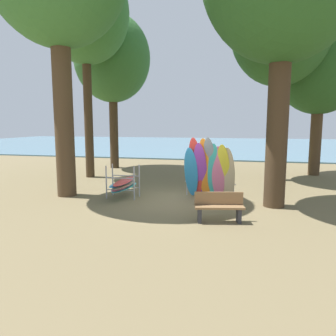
% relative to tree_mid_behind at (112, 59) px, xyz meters
% --- Properties ---
extents(ground_plane, '(80.00, 80.00, 0.00)m').
position_rel_tree_mid_behind_xyz_m(ground_plane, '(5.74, -7.71, -6.71)').
color(ground_plane, brown).
extents(lake_water, '(80.00, 36.00, 0.10)m').
position_rel_tree_mid_behind_xyz_m(lake_water, '(5.74, 23.15, -6.66)').
color(lake_water, slate).
rests_on(lake_water, ground).
extents(tree_mid_behind, '(4.64, 4.64, 9.43)m').
position_rel_tree_mid_behind_xyz_m(tree_mid_behind, '(0.00, 0.00, 0.00)').
color(tree_mid_behind, '#42301E').
rests_on(tree_mid_behind, ground).
extents(tree_far_left_back, '(4.75, 4.75, 8.75)m').
position_rel_tree_mid_behind_xyz_m(tree_far_left_back, '(11.77, -0.19, -0.74)').
color(tree_far_left_back, '#4C3823').
rests_on(tree_far_left_back, ground).
extents(tree_far_right_back, '(4.75, 4.75, 10.04)m').
position_rel_tree_mid_behind_xyz_m(tree_far_right_back, '(9.52, -2.26, 0.54)').
color(tree_far_right_back, '#42301E').
rests_on(tree_far_right_back, ground).
extents(tree_deep_back, '(4.38, 4.38, 10.79)m').
position_rel_tree_mid_behind_xyz_m(tree_deep_back, '(0.13, -3.61, 1.50)').
color(tree_deep_back, '#42301E').
rests_on(tree_deep_back, ground).
extents(leaning_board_pile, '(1.99, 0.82, 2.32)m').
position_rel_tree_mid_behind_xyz_m(leaning_board_pile, '(6.74, -7.08, -5.65)').
color(leaning_board_pile, '#2D8ED1').
rests_on(leaning_board_pile, ground).
extents(board_storage_rack, '(1.15, 2.12, 1.25)m').
position_rel_tree_mid_behind_xyz_m(board_storage_rack, '(3.58, -7.69, -6.18)').
color(board_storage_rack, '#9EA0A5').
rests_on(board_storage_rack, ground).
extents(park_bench, '(1.45, 0.68, 0.85)m').
position_rel_tree_mid_behind_xyz_m(park_bench, '(7.34, -9.90, -6.26)').
color(park_bench, '#2D2D33').
rests_on(park_bench, ground).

